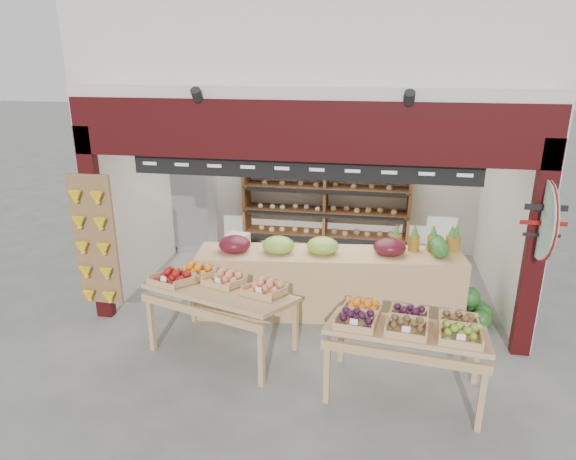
# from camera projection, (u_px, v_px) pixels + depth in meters

# --- Properties ---
(ground) EXTENTS (60.00, 60.00, 0.00)m
(ground) POSITION_uv_depth(u_px,v_px,m) (310.00, 297.00, 7.78)
(ground) COLOR #61615C
(ground) RESTS_ON ground
(shop_structure) EXTENTS (6.36, 5.12, 5.40)m
(shop_structure) POSITION_uv_depth(u_px,v_px,m) (327.00, 25.00, 8.00)
(shop_structure) COLOR beige
(shop_structure) RESTS_ON ground
(banana_board) EXTENTS (0.60, 0.15, 1.80)m
(banana_board) POSITION_uv_depth(u_px,v_px,m) (94.00, 244.00, 6.78)
(banana_board) COLOR brown
(banana_board) RESTS_ON ground
(gift_sign) EXTENTS (0.04, 0.93, 0.92)m
(gift_sign) POSITION_uv_depth(u_px,v_px,m) (543.00, 220.00, 5.68)
(gift_sign) COLOR silver
(gift_sign) RESTS_ON ground
(back_shelving) EXTENTS (3.00, 0.49, 1.85)m
(back_shelving) POSITION_uv_depth(u_px,v_px,m) (326.00, 193.00, 9.23)
(back_shelving) COLOR brown
(back_shelving) RESTS_ON ground
(refrigerator) EXTENTS (0.89, 0.89, 1.90)m
(refrigerator) POSITION_uv_depth(u_px,v_px,m) (197.00, 198.00, 9.57)
(refrigerator) COLOR silver
(refrigerator) RESTS_ON ground
(cardboard_stack) EXTENTS (1.02, 0.73, 0.62)m
(cardboard_stack) POSITION_uv_depth(u_px,v_px,m) (249.00, 257.00, 8.73)
(cardboard_stack) COLOR silver
(cardboard_stack) RESTS_ON ground
(mid_counter) EXTENTS (3.70, 1.16, 1.13)m
(mid_counter) POSITION_uv_depth(u_px,v_px,m) (328.00, 280.00, 7.17)
(mid_counter) COLOR tan
(mid_counter) RESTS_ON ground
(display_table_left) EXTENTS (1.88, 1.39, 1.06)m
(display_table_left) POSITION_uv_depth(u_px,v_px,m) (217.00, 287.00, 6.23)
(display_table_left) COLOR tan
(display_table_left) RESTS_ON ground
(display_table_right) EXTENTS (1.72, 1.09, 1.04)m
(display_table_right) POSITION_uv_depth(u_px,v_px,m) (407.00, 326.00, 5.33)
(display_table_right) COLOR tan
(display_table_right) RESTS_ON ground
(watermelon_pile) EXTENTS (0.73, 0.70, 0.53)m
(watermelon_pile) POSITION_uv_depth(u_px,v_px,m) (466.00, 310.00, 6.97)
(watermelon_pile) COLOR #1D4918
(watermelon_pile) RESTS_ON ground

